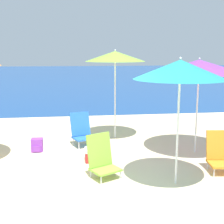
{
  "coord_description": "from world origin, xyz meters",
  "views": [
    {
      "loc": [
        0.19,
        -5.11,
        2.27
      ],
      "look_at": [
        1.05,
        1.36,
        1.0
      ],
      "focal_mm": 50.0,
      "sensor_mm": 36.0,
      "label": 1
    }
  ],
  "objects_px": {
    "beach_umbrella_lime": "(115,56)",
    "beach_chair_orange": "(220,154)",
    "beach_umbrella_purple": "(199,67)",
    "backpack_purple": "(37,145)",
    "beach_umbrella_teal": "(180,70)",
    "cooler_box": "(94,155)",
    "beach_chair_blue": "(82,130)",
    "beach_chair_lime": "(102,158)"
  },
  "relations": [
    {
      "from": "beach_umbrella_lime",
      "to": "beach_umbrella_purple",
      "type": "xyz_separation_m",
      "value": [
        1.65,
        -1.45,
        -0.2
      ]
    },
    {
      "from": "beach_umbrella_lime",
      "to": "beach_chair_lime",
      "type": "distance_m",
      "value": 3.19
    },
    {
      "from": "beach_umbrella_lime",
      "to": "beach_chair_lime",
      "type": "relative_size",
      "value": 2.95
    },
    {
      "from": "beach_umbrella_purple",
      "to": "beach_umbrella_teal",
      "type": "bearing_deg",
      "value": -122.06
    },
    {
      "from": "beach_umbrella_lime",
      "to": "beach_chair_lime",
      "type": "xyz_separation_m",
      "value": [
        -0.61,
        -2.57,
        -1.8
      ]
    },
    {
      "from": "beach_chair_lime",
      "to": "beach_chair_blue",
      "type": "xyz_separation_m",
      "value": [
        -0.29,
        2.02,
        0.03
      ]
    },
    {
      "from": "beach_umbrella_purple",
      "to": "beach_chair_blue",
      "type": "xyz_separation_m",
      "value": [
        -2.55,
        0.9,
        -1.57
      ]
    },
    {
      "from": "beach_umbrella_teal",
      "to": "beach_umbrella_purple",
      "type": "xyz_separation_m",
      "value": [
        1.01,
        1.61,
        -0.03
      ]
    },
    {
      "from": "beach_umbrella_lime",
      "to": "backpack_purple",
      "type": "height_order",
      "value": "beach_umbrella_lime"
    },
    {
      "from": "beach_umbrella_purple",
      "to": "backpack_purple",
      "type": "height_order",
      "value": "beach_umbrella_purple"
    },
    {
      "from": "beach_umbrella_teal",
      "to": "beach_umbrella_purple",
      "type": "height_order",
      "value": "beach_umbrella_teal"
    },
    {
      "from": "beach_chair_lime",
      "to": "beach_chair_orange",
      "type": "relative_size",
      "value": 1.02
    },
    {
      "from": "beach_umbrella_purple",
      "to": "beach_chair_orange",
      "type": "height_order",
      "value": "beach_umbrella_purple"
    },
    {
      "from": "beach_chair_blue",
      "to": "beach_chair_orange",
      "type": "bearing_deg",
      "value": -59.98
    },
    {
      "from": "beach_umbrella_lime",
      "to": "beach_chair_blue",
      "type": "bearing_deg",
      "value": -148.73
    },
    {
      "from": "beach_umbrella_purple",
      "to": "beach_chair_lime",
      "type": "distance_m",
      "value": 2.98
    },
    {
      "from": "beach_umbrella_lime",
      "to": "beach_chair_blue",
      "type": "relative_size",
      "value": 2.87
    },
    {
      "from": "beach_umbrella_lime",
      "to": "beach_umbrella_purple",
      "type": "distance_m",
      "value": 2.2
    },
    {
      "from": "backpack_purple",
      "to": "cooler_box",
      "type": "bearing_deg",
      "value": -32.87
    },
    {
      "from": "beach_umbrella_lime",
      "to": "beach_umbrella_teal",
      "type": "bearing_deg",
      "value": -78.27
    },
    {
      "from": "beach_umbrella_teal",
      "to": "backpack_purple",
      "type": "relative_size",
      "value": 7.23
    },
    {
      "from": "beach_chair_blue",
      "to": "backpack_purple",
      "type": "height_order",
      "value": "beach_chair_blue"
    },
    {
      "from": "beach_chair_lime",
      "to": "backpack_purple",
      "type": "height_order",
      "value": "beach_chair_lime"
    },
    {
      "from": "beach_umbrella_lime",
      "to": "backpack_purple",
      "type": "distance_m",
      "value": 2.94
    },
    {
      "from": "beach_umbrella_teal",
      "to": "backpack_purple",
      "type": "height_order",
      "value": "beach_umbrella_teal"
    },
    {
      "from": "beach_chair_orange",
      "to": "backpack_purple",
      "type": "bearing_deg",
      "value": 162.03
    },
    {
      "from": "beach_umbrella_purple",
      "to": "beach_chair_blue",
      "type": "distance_m",
      "value": 3.12
    },
    {
      "from": "beach_chair_blue",
      "to": "cooler_box",
      "type": "height_order",
      "value": "beach_chair_blue"
    },
    {
      "from": "beach_chair_orange",
      "to": "beach_chair_blue",
      "type": "relative_size",
      "value": 0.95
    },
    {
      "from": "beach_umbrella_teal",
      "to": "beach_chair_orange",
      "type": "bearing_deg",
      "value": 24.46
    },
    {
      "from": "beach_umbrella_teal",
      "to": "backpack_purple",
      "type": "bearing_deg",
      "value": 140.24
    },
    {
      "from": "beach_chair_orange",
      "to": "cooler_box",
      "type": "height_order",
      "value": "beach_chair_orange"
    },
    {
      "from": "beach_umbrella_lime",
      "to": "beach_umbrella_purple",
      "type": "relative_size",
      "value": 1.09
    },
    {
      "from": "beach_umbrella_lime",
      "to": "beach_chair_orange",
      "type": "distance_m",
      "value": 3.57
    },
    {
      "from": "beach_umbrella_teal",
      "to": "backpack_purple",
      "type": "xyz_separation_m",
      "value": [
        -2.58,
        2.15,
        -1.83
      ]
    },
    {
      "from": "backpack_purple",
      "to": "beach_chair_blue",
      "type": "bearing_deg",
      "value": 19.24
    },
    {
      "from": "beach_umbrella_purple",
      "to": "backpack_purple",
      "type": "xyz_separation_m",
      "value": [
        -3.59,
        0.54,
        -1.8
      ]
    },
    {
      "from": "cooler_box",
      "to": "beach_umbrella_lime",
      "type": "bearing_deg",
      "value": 68.44
    },
    {
      "from": "beach_umbrella_teal",
      "to": "beach_chair_blue",
      "type": "relative_size",
      "value": 2.7
    },
    {
      "from": "beach_umbrella_teal",
      "to": "cooler_box",
      "type": "height_order",
      "value": "beach_umbrella_teal"
    },
    {
      "from": "beach_chair_blue",
      "to": "backpack_purple",
      "type": "relative_size",
      "value": 2.68
    },
    {
      "from": "beach_umbrella_teal",
      "to": "beach_chair_lime",
      "type": "bearing_deg",
      "value": 158.4
    }
  ]
}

